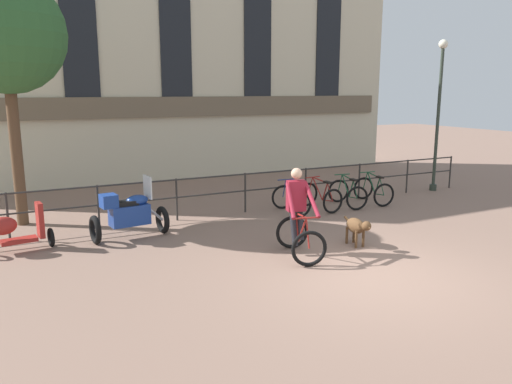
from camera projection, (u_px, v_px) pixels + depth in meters
The scene contains 13 objects.
ground_plane at pixel (374, 276), 8.68m from camera, with size 60.00×60.00×0.00m, color #846656.
canal_railing at pixel (245, 186), 13.09m from camera, with size 15.05×0.05×1.05m.
building_facade at pixel (173, 32), 17.26m from camera, with size 18.00×0.72×10.36m.
cyclist_with_bike at pixel (298, 217), 9.66m from camera, with size 0.95×1.30×1.70m.
dog at pixel (357, 226), 10.27m from camera, with size 0.30×0.94×0.61m.
parked_motorcycle at pixel (129, 213), 10.76m from camera, with size 1.68×0.80×1.35m.
parked_bicycle_near_lamp at pixel (291, 200), 13.03m from camera, with size 0.77×1.17×0.86m.
parked_bicycle_mid_left at pixel (320, 197), 13.44m from camera, with size 0.76×1.17×0.86m.
parked_bicycle_mid_right at pixel (348, 194), 13.84m from camera, with size 0.80×1.19×0.86m.
parked_bicycle_far_end at pixel (373, 191), 14.24m from camera, with size 0.79×1.18×0.86m.
parked_scooter at pixel (16, 230), 9.85m from camera, with size 1.32×0.57×0.96m.
street_lamp at pixel (439, 108), 15.56m from camera, with size 0.28×0.28×4.69m.
tree_canalside_left at pixel (5, 35), 11.15m from camera, with size 2.68×2.68×5.75m.
Camera 1 is at (-5.54, -6.41, 3.17)m, focal length 35.00 mm.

